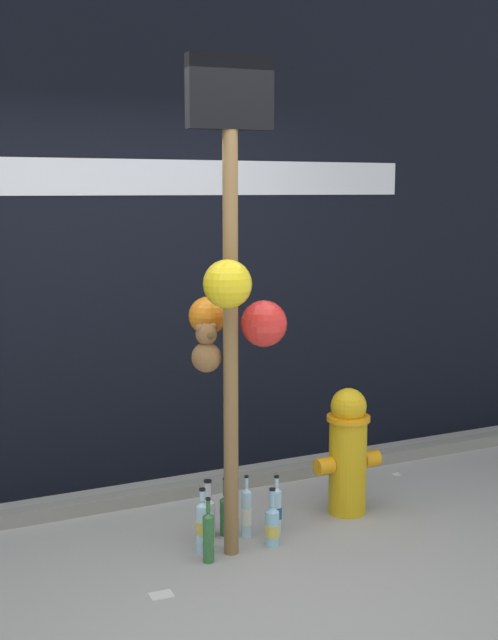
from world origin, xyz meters
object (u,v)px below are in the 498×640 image
at_px(bottle_0, 203,526).
at_px(bottle_2, 272,525).
at_px(fire_hydrant, 348,451).
at_px(bottle_5, 276,509).
at_px(bottle_1, 226,513).
at_px(bottle_4, 246,512).
at_px(memorial_post, 232,276).
at_px(bottle_3, 208,515).
at_px(bottle_6, 208,536).

relative_size(bottle_0, bottle_2, 1.10).
height_order(fire_hydrant, bottle_5, fire_hydrant).
relative_size(bottle_0, bottle_1, 1.07).
bearing_deg(bottle_5, bottle_4, 176.66).
relative_size(memorial_post, bottle_5, 7.83).
xyz_separation_m(memorial_post, fire_hydrant, (0.87, 0.23, -1.10)).
bearing_deg(memorial_post, bottle_2, 0.15).
bearing_deg(bottle_5, bottle_1, 162.76).
xyz_separation_m(bottle_1, bottle_5, (0.28, -0.09, 0.00)).
relative_size(fire_hydrant, bottle_4, 2.15).
bearing_deg(bottle_3, bottle_1, -1.15).
relative_size(bottle_4, bottle_5, 1.08).
distance_m(bottle_2, bottle_6, 0.40).
relative_size(bottle_0, bottle_4, 1.00).
height_order(bottle_2, bottle_3, bottle_3).
bearing_deg(memorial_post, bottle_6, -165.70).
xyz_separation_m(fire_hydrant, bottle_6, (-1.02, -0.27, -0.24)).
xyz_separation_m(bottle_5, bottle_6, (-0.51, -0.20, 0.01)).
relative_size(memorial_post, bottle_6, 7.39).
distance_m(memorial_post, bottle_3, 1.37).
distance_m(fire_hydrant, bottle_3, 0.93).
xyz_separation_m(bottle_2, bottle_4, (-0.07, 0.17, 0.03)).
bearing_deg(bottle_4, bottle_0, -164.52).
bearing_deg(bottle_5, fire_hydrant, 7.56).
height_order(fire_hydrant, bottle_0, fire_hydrant).
bearing_deg(fire_hydrant, bottle_0, -171.96).
bearing_deg(bottle_5, bottle_6, -158.59).
distance_m(bottle_2, bottle_4, 0.19).
distance_m(fire_hydrant, bottle_5, 0.58).
height_order(memorial_post, bottle_0, memorial_post).
height_order(bottle_0, bottle_5, bottle_0).
relative_size(memorial_post, bottle_3, 7.68).
bearing_deg(memorial_post, bottle_1, 73.30).
distance_m(fire_hydrant, bottle_0, 1.04).
bearing_deg(bottle_2, bottle_3, 137.94).
distance_m(bottle_0, bottle_5, 0.49).
relative_size(fire_hydrant, bottle_2, 2.36).
height_order(bottle_1, bottle_5, bottle_1).
xyz_separation_m(memorial_post, bottle_3, (-0.03, 0.25, -1.34)).
xyz_separation_m(bottle_4, bottle_5, (0.18, -0.01, -0.01)).
height_order(bottle_2, bottle_6, bottle_6).
relative_size(bottle_3, bottle_4, 0.95).
height_order(bottle_2, bottle_4, bottle_4).
distance_m(bottle_3, bottle_5, 0.39).
bearing_deg(bottle_2, bottle_1, 124.04).
bearing_deg(bottle_5, memorial_post, -155.56).
distance_m(bottle_1, bottle_5, 0.29).
bearing_deg(memorial_post, bottle_5, 24.44).
xyz_separation_m(memorial_post, bottle_1, (0.07, 0.24, -1.35)).
bearing_deg(fire_hydrant, bottle_1, 178.77).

